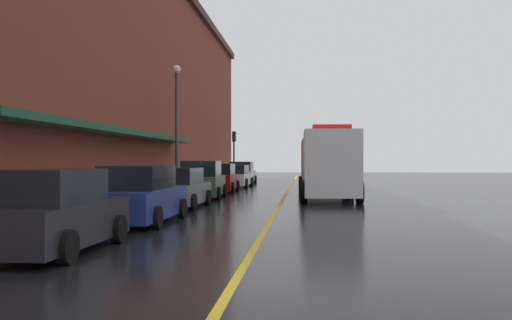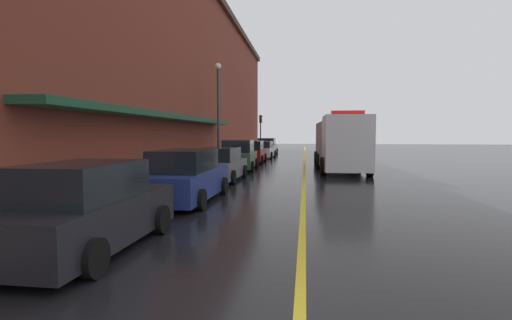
# 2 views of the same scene
# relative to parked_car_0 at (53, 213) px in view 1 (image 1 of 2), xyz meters

# --- Properties ---
(ground_plane) EXTENTS (112.00, 112.00, 0.00)m
(ground_plane) POSITION_rel_parked_car_0_xyz_m (4.05, 22.15, -0.80)
(ground_plane) COLOR black
(sidewalk_left) EXTENTS (2.40, 70.00, 0.15)m
(sidewalk_left) POSITION_rel_parked_car_0_xyz_m (-2.15, 22.15, -0.72)
(sidewalk_left) COLOR #ADA8A0
(sidewalk_left) RESTS_ON ground
(lane_center_stripe) EXTENTS (0.16, 70.00, 0.01)m
(lane_center_stripe) POSITION_rel_parked_car_0_xyz_m (4.05, 22.15, -0.80)
(lane_center_stripe) COLOR gold
(lane_center_stripe) RESTS_ON ground
(brick_building_left) EXTENTS (11.60, 64.00, 14.02)m
(brick_building_left) POSITION_rel_parked_car_0_xyz_m (-8.56, 21.14, 6.22)
(brick_building_left) COLOR maroon
(brick_building_left) RESTS_ON ground
(parked_car_0) EXTENTS (2.01, 4.39, 1.71)m
(parked_car_0) POSITION_rel_parked_car_0_xyz_m (0.00, 0.00, 0.00)
(parked_car_0) COLOR black
(parked_car_0) RESTS_ON ground
(parked_car_1) EXTENTS (2.07, 4.90, 1.72)m
(parked_car_1) POSITION_rel_parked_car_0_xyz_m (0.17, 5.52, 0.01)
(parked_car_1) COLOR navy
(parked_car_1) RESTS_ON ground
(parked_car_2) EXTENTS (2.05, 4.47, 1.59)m
(parked_car_2) POSITION_rel_parked_car_0_xyz_m (0.10, 11.13, -0.05)
(parked_car_2) COLOR #595B60
(parked_car_2) RESTS_ON ground
(parked_car_3) EXTENTS (2.23, 4.38, 1.86)m
(parked_car_3) POSITION_rel_parked_car_0_xyz_m (0.01, 16.69, 0.06)
(parked_car_3) COLOR #2D5133
(parked_car_3) RESTS_ON ground
(parked_car_4) EXTENTS (2.01, 4.47, 1.68)m
(parked_car_4) POSITION_rel_parked_car_0_xyz_m (0.02, 22.67, -0.01)
(parked_car_4) COLOR maroon
(parked_car_4) RESTS_ON ground
(parked_car_5) EXTENTS (2.24, 4.42, 1.56)m
(parked_car_5) POSITION_rel_parked_car_0_xyz_m (0.18, 28.56, -0.06)
(parked_car_5) COLOR silver
(parked_car_5) RESTS_ON ground
(parked_car_6) EXTENTS (2.12, 4.21, 1.77)m
(parked_car_6) POSITION_rel_parked_car_0_xyz_m (0.03, 34.10, 0.03)
(parked_car_6) COLOR silver
(parked_car_6) RESTS_ON ground
(box_truck) EXTENTS (2.92, 9.45, 3.44)m
(box_truck) POSITION_rel_parked_car_0_xyz_m (6.19, 17.22, 0.84)
(box_truck) COLOR silver
(box_truck) RESTS_ON ground
(parking_meter_0) EXTENTS (0.14, 0.18, 1.33)m
(parking_meter_0) POSITION_rel_parked_car_0_xyz_m (-1.30, 9.40, 0.26)
(parking_meter_0) COLOR #4C4C51
(parking_meter_0) RESTS_ON sidewalk_left
(parking_meter_1) EXTENTS (0.14, 0.18, 1.33)m
(parking_meter_1) POSITION_rel_parked_car_0_xyz_m (-1.30, 11.29, 0.26)
(parking_meter_1) COLOR #4C4C51
(parking_meter_1) RESTS_ON sidewalk_left
(parking_meter_2) EXTENTS (0.14, 0.18, 1.33)m
(parking_meter_2) POSITION_rel_parked_car_0_xyz_m (-1.30, 2.97, 0.26)
(parking_meter_2) COLOR #4C4C51
(parking_meter_2) RESTS_ON sidewalk_left
(parking_meter_3) EXTENTS (0.14, 0.18, 1.33)m
(parking_meter_3) POSITION_rel_parked_car_0_xyz_m (-1.30, 22.46, 0.26)
(parking_meter_3) COLOR #4C4C51
(parking_meter_3) RESTS_ON sidewalk_left
(street_lamp_left) EXTENTS (0.44, 0.44, 6.94)m
(street_lamp_left) POSITION_rel_parked_car_0_xyz_m (-1.90, 19.38, 3.60)
(street_lamp_left) COLOR #33383D
(street_lamp_left) RESTS_ON sidewalk_left
(traffic_light_near) EXTENTS (0.38, 0.36, 4.30)m
(traffic_light_near) POSITION_rel_parked_car_0_xyz_m (-1.24, 39.07, 2.36)
(traffic_light_near) COLOR #232326
(traffic_light_near) RESTS_ON sidewalk_left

